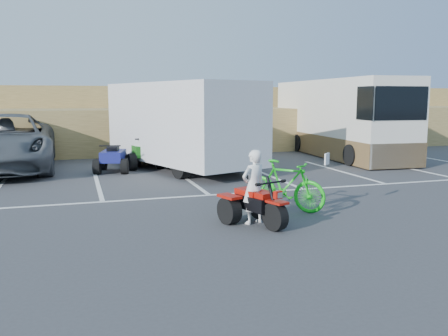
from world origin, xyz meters
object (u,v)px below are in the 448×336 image
object	(u,v)px
grey_pickup	(5,142)
rv_motorhome	(338,123)
quad_atv_blue	(114,172)
quad_atv_green	(143,167)
rider	(254,187)
cargo_trailer	(182,123)
green_dirt_bike	(285,185)
red_trike_atv	(258,225)

from	to	relation	value
grey_pickup	rv_motorhome	world-z (taller)	rv_motorhome
quad_atv_blue	quad_atv_green	bearing A→B (deg)	50.31
rider	quad_atv_blue	distance (m)	8.04
cargo_trailer	rv_motorhome	size ratio (longest dim) A/B	0.77
rider	green_dirt_bike	distance (m)	1.39
rv_motorhome	quad_atv_blue	bearing A→B (deg)	-166.02
red_trike_atv	quad_atv_blue	size ratio (longest dim) A/B	0.97
red_trike_atv	cargo_trailer	world-z (taller)	cargo_trailer
green_dirt_bike	cargo_trailer	xyz separation A→B (m)	(-0.87, 6.72, 1.07)
cargo_trailer	rv_motorhome	xyz separation A→B (m)	(7.41, 2.04, -0.24)
green_dirt_bike	quad_atv_blue	xyz separation A→B (m)	(-3.24, 6.86, -0.57)
rider	quad_atv_green	world-z (taller)	rider
cargo_trailer	green_dirt_bike	bearing A→B (deg)	-102.23
quad_atv_green	cargo_trailer	bearing A→B (deg)	-43.04
quad_atv_blue	quad_atv_green	xyz separation A→B (m)	(1.09, 0.79, 0.00)
rider	grey_pickup	xyz separation A→B (m)	(-5.72, 9.31, 0.23)
grey_pickup	red_trike_atv	bearing A→B (deg)	-60.19
grey_pickup	quad_atv_blue	world-z (taller)	grey_pickup
rider	cargo_trailer	size ratio (longest dim) A/B	0.21
green_dirt_bike	cargo_trailer	distance (m)	6.86
green_dirt_bike	quad_atv_blue	distance (m)	7.61
cargo_trailer	quad_atv_green	xyz separation A→B (m)	(-1.28, 0.94, -1.63)
red_trike_atv	rv_motorhome	world-z (taller)	rv_motorhome
rider	cargo_trailer	bearing A→B (deg)	-110.62
quad_atv_green	rider	bearing A→B (deg)	-89.66
grey_pickup	green_dirt_bike	bearing A→B (deg)	-52.79
rv_motorhome	quad_atv_blue	size ratio (longest dim) A/B	6.05
rider	grey_pickup	world-z (taller)	grey_pickup
red_trike_atv	rider	xyz separation A→B (m)	(-0.05, 0.14, 0.75)
red_trike_atv	rider	distance (m)	0.76
cargo_trailer	rider	bearing A→B (deg)	-111.22
red_trike_atv	cargo_trailer	size ratio (longest dim) A/B	0.21
rider	rv_motorhome	world-z (taller)	rv_motorhome
green_dirt_bike	red_trike_atv	bearing A→B (deg)	-178.48
green_dirt_bike	grey_pickup	world-z (taller)	grey_pickup
grey_pickup	quad_atv_blue	xyz separation A→B (m)	(3.57, -1.60, -0.98)
rider	quad_atv_green	size ratio (longest dim) A/B	0.87
quad_atv_green	red_trike_atv	bearing A→B (deg)	-89.46
rider	rv_motorhome	size ratio (longest dim) A/B	0.17
rider	cargo_trailer	world-z (taller)	cargo_trailer
quad_atv_green	grey_pickup	bearing A→B (deg)	163.40
red_trike_atv	quad_atv_green	xyz separation A→B (m)	(-1.12, 8.65, 0.00)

